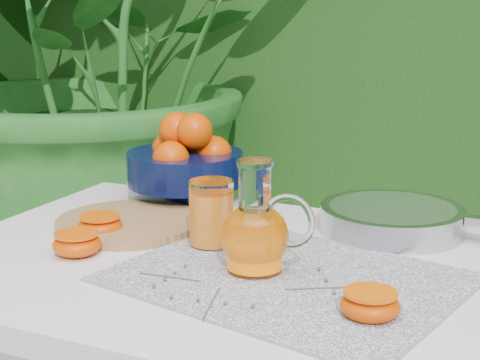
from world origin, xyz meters
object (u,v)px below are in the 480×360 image
at_px(fruit_bowl, 186,160).
at_px(juice_pitcher, 256,233).
at_px(white_table, 235,307).
at_px(saute_pan, 394,218).
at_px(cutting_board, 129,223).

height_order(fruit_bowl, juice_pitcher, fruit_bowl).
xyz_separation_m(white_table, saute_pan, (0.20, 0.26, 0.11)).
distance_m(cutting_board, saute_pan, 0.49).
xyz_separation_m(white_table, fruit_bowl, (-0.25, 0.29, 0.17)).
relative_size(white_table, juice_pitcher, 5.70).
xyz_separation_m(white_table, juice_pitcher, (0.05, -0.04, 0.15)).
xyz_separation_m(white_table, cutting_board, (-0.25, 0.08, 0.09)).
xyz_separation_m(cutting_board, saute_pan, (0.45, 0.18, 0.02)).
distance_m(white_table, juice_pitcher, 0.16).
relative_size(fruit_bowl, juice_pitcher, 1.38).
distance_m(fruit_bowl, juice_pitcher, 0.44).
xyz_separation_m(fruit_bowl, saute_pan, (0.45, -0.03, -0.06)).
relative_size(cutting_board, fruit_bowl, 1.12).
bearing_deg(saute_pan, fruit_bowl, 176.17).
relative_size(white_table, saute_pan, 2.16).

